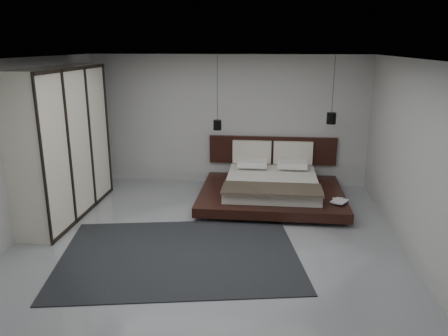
# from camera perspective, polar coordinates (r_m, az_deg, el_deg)

# --- Properties ---
(floor) EXTENTS (6.00, 6.00, 0.00)m
(floor) POSITION_cam_1_polar(r_m,az_deg,el_deg) (7.08, -1.95, -9.18)
(floor) COLOR #95979D
(floor) RESTS_ON ground
(ceiling) EXTENTS (6.00, 6.00, 0.00)m
(ceiling) POSITION_cam_1_polar(r_m,az_deg,el_deg) (6.42, -2.18, 14.09)
(ceiling) COLOR white
(ceiling) RESTS_ON wall_back
(wall_back) EXTENTS (6.00, 0.00, 6.00)m
(wall_back) POSITION_cam_1_polar(r_m,az_deg,el_deg) (9.53, 0.50, 6.22)
(wall_back) COLOR #ADADAB
(wall_back) RESTS_ON floor
(wall_front) EXTENTS (6.00, 0.00, 6.00)m
(wall_front) POSITION_cam_1_polar(r_m,az_deg,el_deg) (3.83, -8.47, -9.02)
(wall_front) COLOR #ADADAB
(wall_front) RESTS_ON floor
(wall_left) EXTENTS (0.00, 6.00, 6.00)m
(wall_left) POSITION_cam_1_polar(r_m,az_deg,el_deg) (7.63, -24.98, 2.28)
(wall_left) COLOR #ADADAB
(wall_left) RESTS_ON floor
(wall_right) EXTENTS (0.00, 6.00, 6.00)m
(wall_right) POSITION_cam_1_polar(r_m,az_deg,el_deg) (6.87, 23.55, 1.07)
(wall_right) COLOR #ADADAB
(wall_right) RESTS_ON floor
(lattice_screen) EXTENTS (0.05, 0.90, 2.60)m
(lattice_screen) POSITION_cam_1_polar(r_m,az_deg,el_deg) (9.76, -17.41, 5.13)
(lattice_screen) COLOR black
(lattice_screen) RESTS_ON floor
(bed) EXTENTS (2.75, 2.38, 1.07)m
(bed) POSITION_cam_1_polar(r_m,az_deg,el_deg) (8.70, 6.23, -2.40)
(bed) COLOR black
(bed) RESTS_ON floor
(book_lower) EXTENTS (0.23, 0.28, 0.02)m
(book_lower) POSITION_cam_1_polar(r_m,az_deg,el_deg) (8.17, 14.18, -4.15)
(book_lower) COLOR #99724C
(book_lower) RESTS_ON bed
(book_upper) EXTENTS (0.37, 0.40, 0.02)m
(book_upper) POSITION_cam_1_polar(r_m,az_deg,el_deg) (8.14, 14.08, -4.06)
(book_upper) COLOR #99724C
(book_upper) RESTS_ON book_lower
(pendant_left) EXTENTS (0.16, 0.16, 1.48)m
(pendant_left) POSITION_cam_1_polar(r_m,az_deg,el_deg) (8.90, -0.87, 5.69)
(pendant_left) COLOR black
(pendant_left) RESTS_ON ceiling
(pendant_right) EXTENTS (0.18, 0.18, 1.32)m
(pendant_right) POSITION_cam_1_polar(r_m,az_deg,el_deg) (8.88, 13.84, 6.34)
(pendant_right) COLOR black
(pendant_right) RESTS_ON ceiling
(wardrobe) EXTENTS (0.63, 2.68, 2.63)m
(wardrobe) POSITION_cam_1_polar(r_m,az_deg,el_deg) (8.20, -20.24, 3.04)
(wardrobe) COLOR silver
(wardrobe) RESTS_ON floor
(rug) EXTENTS (3.83, 3.03, 0.01)m
(rug) POSITION_cam_1_polar(r_m,az_deg,el_deg) (6.60, -5.78, -11.18)
(rug) COLOR black
(rug) RESTS_ON floor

